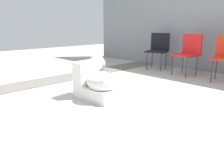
{
  "coord_description": "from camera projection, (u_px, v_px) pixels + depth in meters",
  "views": [
    {
      "loc": [
        2.38,
        -2.0,
        0.99
      ],
      "look_at": [
        0.15,
        0.16,
        0.3
      ],
      "focal_mm": 35.0,
      "sensor_mm": 36.0,
      "label": 1
    }
  ],
  "objects": [
    {
      "name": "folding_chair_middle",
      "position": [
        188.0,
        50.0,
        4.44
      ],
      "size": [
        0.5,
        0.5,
        0.83
      ],
      "rotation": [
        0.0,
        0.0,
        -1.73
      ],
      "color": "red",
      "rests_on": "ground"
    },
    {
      "name": "toilet",
      "position": [
        97.0,
        83.0,
        2.99
      ],
      "size": [
        0.66,
        0.43,
        0.52
      ],
      "rotation": [
        0.0,
        0.0,
        0.09
      ],
      "color": "white",
      "rests_on": "ground"
    },
    {
      "name": "boulder_far",
      "position": [
        97.0,
        64.0,
        4.76
      ],
      "size": [
        0.57,
        0.61,
        0.37
      ],
      "primitive_type": "ellipsoid",
      "rotation": [
        0.0,
        0.0,
        2.1
      ],
      "color": "gray",
      "rests_on": "ground"
    },
    {
      "name": "gravel_strip",
      "position": [
        76.0,
        76.0,
        4.45
      ],
      "size": [
        0.56,
        8.0,
        0.01
      ],
      "primitive_type": "cube",
      "color": "#605B56",
      "rests_on": "ground"
    },
    {
      "name": "folding_chair_left",
      "position": [
        158.0,
        47.0,
        5.09
      ],
      "size": [
        0.54,
        0.54,
        0.83
      ],
      "rotation": [
        0.0,
        0.0,
        -1.31
      ],
      "color": "black",
      "rests_on": "ground"
    },
    {
      "name": "ground_plane",
      "position": [
        97.0,
        94.0,
        3.24
      ],
      "size": [
        14.0,
        14.0,
        0.0
      ],
      "primitive_type": "plane",
      "color": "#A8A59E"
    },
    {
      "name": "boulder_near",
      "position": [
        94.0,
        66.0,
        4.67
      ],
      "size": [
        0.5,
        0.45,
        0.32
      ],
      "primitive_type": "ellipsoid",
      "rotation": [
        0.0,
        0.0,
        2.74
      ],
      "color": "#B7B2AD",
      "rests_on": "ground"
    },
    {
      "name": "building_wall",
      "position": [
        218.0,
        11.0,
        4.6
      ],
      "size": [
        7.0,
        0.2,
        2.6
      ],
      "primitive_type": "cube",
      "color": "gray",
      "rests_on": "ground"
    }
  ]
}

